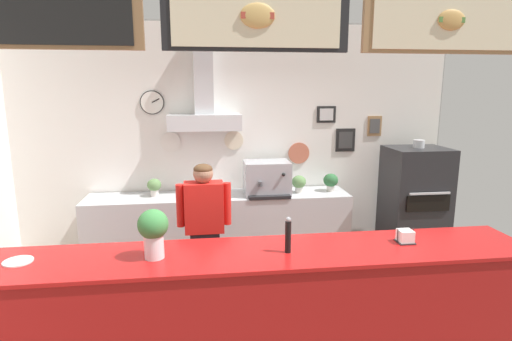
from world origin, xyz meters
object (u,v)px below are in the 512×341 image
(pepper_grinder, at_px, (288,235))
(basil_vase, at_px, (153,231))
(pizza_oven, at_px, (414,205))
(condiment_plate, at_px, (18,261))
(potted_thyme, at_px, (299,183))
(potted_sage, at_px, (154,186))
(espresso_machine, at_px, (267,178))
(potted_basil, at_px, (331,181))
(napkin_holder, at_px, (405,237))
(shop_worker, at_px, (205,232))

(pepper_grinder, xyz_separation_m, basil_vase, (-1.02, 0.03, 0.07))
(pizza_oven, distance_m, condiment_plate, 4.48)
(potted_thyme, bearing_deg, basil_vase, -127.14)
(condiment_plate, bearing_deg, pizza_oven, 24.27)
(potted_sage, xyz_separation_m, basil_vase, (0.24, -2.17, 0.17))
(espresso_machine, distance_m, potted_basil, 0.87)
(potted_sage, distance_m, basil_vase, 2.19)
(pizza_oven, relative_size, basil_vase, 4.31)
(napkin_holder, distance_m, condiment_plate, 3.00)
(potted_sage, distance_m, napkin_holder, 3.10)
(condiment_plate, bearing_deg, shop_worker, 36.09)
(napkin_holder, height_order, condiment_plate, napkin_holder)
(potted_basil, relative_size, potted_thyme, 1.03)
(pizza_oven, xyz_separation_m, espresso_machine, (-1.91, 0.22, 0.37))
(pepper_grinder, bearing_deg, pizza_oven, 42.60)
(potted_sage, bearing_deg, pepper_grinder, -60.22)
(pizza_oven, distance_m, potted_basil, 1.12)
(potted_basil, xyz_separation_m, pepper_grinder, (-1.03, -2.18, 0.10))
(espresso_machine, bearing_deg, pepper_grinder, -94.40)
(basil_vase, bearing_deg, pepper_grinder, -1.44)
(napkin_holder, bearing_deg, potted_thyme, 101.33)
(shop_worker, xyz_separation_m, napkin_holder, (1.64, -0.98, 0.23))
(potted_thyme, xyz_separation_m, condiment_plate, (-2.59, -2.07, -0.04))
(espresso_machine, distance_m, condiment_plate, 2.99)
(espresso_machine, distance_m, potted_sage, 1.43)
(espresso_machine, xyz_separation_m, pepper_grinder, (-0.16, -2.13, 0.02))
(potted_thyme, height_order, potted_sage, potted_thyme)
(potted_basil, height_order, potted_sage, potted_basil)
(shop_worker, relative_size, pepper_grinder, 5.35)
(shop_worker, distance_m, espresso_machine, 1.37)
(potted_sage, height_order, pepper_grinder, pepper_grinder)
(potted_thyme, bearing_deg, condiment_plate, -141.31)
(pizza_oven, relative_size, potted_thyme, 7.11)
(pizza_oven, xyz_separation_m, pepper_grinder, (-2.08, -1.91, 0.39))
(pepper_grinder, bearing_deg, basil_vase, 178.56)
(shop_worker, distance_m, potted_sage, 1.31)
(potted_thyme, distance_m, condiment_plate, 3.32)
(pizza_oven, height_order, potted_thyme, pizza_oven)
(pizza_oven, height_order, napkin_holder, pizza_oven)
(shop_worker, xyz_separation_m, pepper_grinder, (0.64, -1.06, 0.32))
(espresso_machine, relative_size, potted_thyme, 2.53)
(pizza_oven, bearing_deg, potted_basil, 165.72)
(potted_basil, height_order, napkin_holder, potted_basil)
(espresso_machine, bearing_deg, potted_sage, 177.36)
(potted_basil, bearing_deg, pizza_oven, -14.28)
(shop_worker, xyz_separation_m, basil_vase, (-0.37, -1.04, 0.39))
(espresso_machine, bearing_deg, potted_thyme, 1.52)
(pizza_oven, height_order, potted_basil, pizza_oven)
(napkin_holder, bearing_deg, potted_sage, 136.88)
(napkin_holder, xyz_separation_m, basil_vase, (-2.02, -0.06, 0.16))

